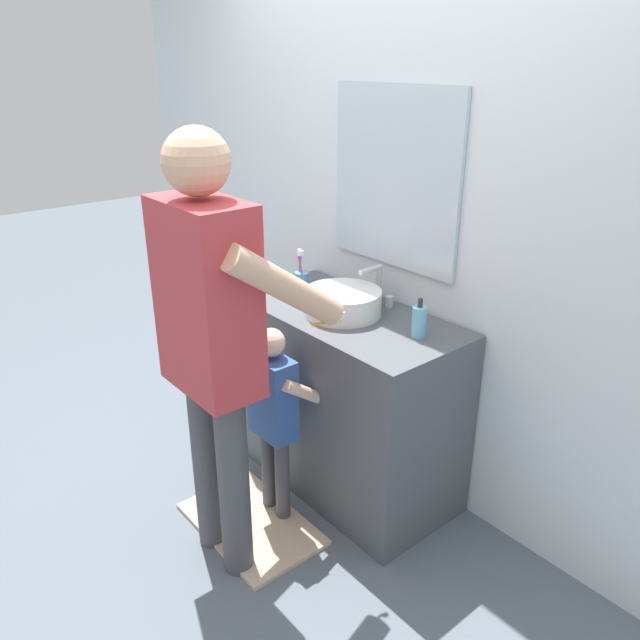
% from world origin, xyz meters
% --- Properties ---
extents(ground_plane, '(14.00, 14.00, 0.00)m').
position_xyz_m(ground_plane, '(0.00, 0.00, 0.00)').
color(ground_plane, slate).
extents(back_wall, '(4.40, 0.10, 2.70)m').
position_xyz_m(back_wall, '(0.00, 0.62, 1.35)').
color(back_wall, silver).
rests_on(back_wall, ground).
extents(vanity_cabinet, '(1.10, 0.54, 0.89)m').
position_xyz_m(vanity_cabinet, '(0.00, 0.30, 0.44)').
color(vanity_cabinet, '#4C5156').
rests_on(vanity_cabinet, ground).
extents(sink_basin, '(0.34, 0.34, 0.11)m').
position_xyz_m(sink_basin, '(0.00, 0.28, 0.94)').
color(sink_basin, silver).
rests_on(sink_basin, vanity_cabinet).
extents(faucet, '(0.18, 0.14, 0.18)m').
position_xyz_m(faucet, '(0.00, 0.49, 0.97)').
color(faucet, '#B7BABF').
rests_on(faucet, vanity_cabinet).
extents(toothbrush_cup, '(0.07, 0.07, 0.21)m').
position_xyz_m(toothbrush_cup, '(-0.34, 0.32, 0.94)').
color(toothbrush_cup, '#4C8EB2').
rests_on(toothbrush_cup, vanity_cabinet).
extents(soap_bottle, '(0.06, 0.06, 0.17)m').
position_xyz_m(soap_bottle, '(0.38, 0.36, 0.95)').
color(soap_bottle, '#66B2D1').
rests_on(soap_bottle, vanity_cabinet).
extents(bath_mat, '(0.64, 0.40, 0.02)m').
position_xyz_m(bath_mat, '(0.00, -0.25, 0.01)').
color(bath_mat, '#CCAD8E').
rests_on(bath_mat, ground).
extents(child_toddler, '(0.28, 0.28, 0.92)m').
position_xyz_m(child_toddler, '(0.00, -0.10, 0.55)').
color(child_toddler, '#47474C').
rests_on(child_toddler, ground).
extents(adult_parent, '(0.54, 0.57, 1.74)m').
position_xyz_m(adult_parent, '(0.07, -0.40, 1.04)').
color(adult_parent, '#47474C').
rests_on(adult_parent, ground).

